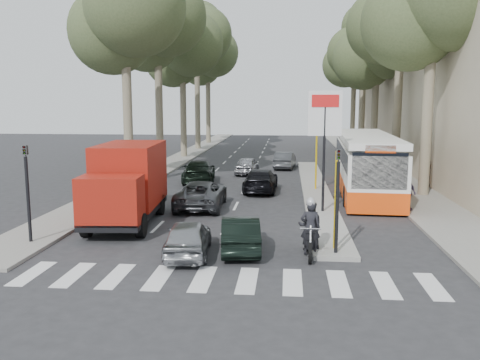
{
  "coord_description": "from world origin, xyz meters",
  "views": [
    {
      "loc": [
        1.59,
        -18.02,
        5.12
      ],
      "look_at": [
        -0.52,
        4.62,
        1.6
      ],
      "focal_mm": 38.0,
      "sensor_mm": 36.0,
      "label": 1
    }
  ],
  "objects_px": {
    "city_bus": "(366,162)",
    "motorcycle": "(310,228)",
    "silver_hatchback": "(188,237)",
    "dark_hatchback": "(240,233)",
    "red_truck": "(127,182)"
  },
  "relations": [
    {
      "from": "city_bus",
      "to": "motorcycle",
      "type": "relative_size",
      "value": 5.46
    },
    {
      "from": "silver_hatchback",
      "to": "dark_hatchback",
      "type": "bearing_deg",
      "value": -161.77
    },
    {
      "from": "silver_hatchback",
      "to": "red_truck",
      "type": "distance_m",
      "value": 5.58
    },
    {
      "from": "city_bus",
      "to": "motorcycle",
      "type": "xyz_separation_m",
      "value": [
        -3.6,
        -12.13,
        -0.85
      ]
    },
    {
      "from": "red_truck",
      "to": "motorcycle",
      "type": "bearing_deg",
      "value": -30.47
    },
    {
      "from": "city_bus",
      "to": "motorcycle",
      "type": "distance_m",
      "value": 12.69
    },
    {
      "from": "red_truck",
      "to": "city_bus",
      "type": "relative_size",
      "value": 0.5
    },
    {
      "from": "silver_hatchback",
      "to": "red_truck",
      "type": "height_order",
      "value": "red_truck"
    },
    {
      "from": "red_truck",
      "to": "city_bus",
      "type": "bearing_deg",
      "value": 33.14
    },
    {
      "from": "silver_hatchback",
      "to": "city_bus",
      "type": "bearing_deg",
      "value": -126.41
    },
    {
      "from": "dark_hatchback",
      "to": "city_bus",
      "type": "bearing_deg",
      "value": -123.24
    },
    {
      "from": "silver_hatchback",
      "to": "motorcycle",
      "type": "distance_m",
      "value": 4.13
    },
    {
      "from": "silver_hatchback",
      "to": "dark_hatchback",
      "type": "distance_m",
      "value": 1.85
    },
    {
      "from": "dark_hatchback",
      "to": "silver_hatchback",
      "type": "bearing_deg",
      "value": 16.81
    },
    {
      "from": "city_bus",
      "to": "motorcycle",
      "type": "height_order",
      "value": "city_bus"
    }
  ]
}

